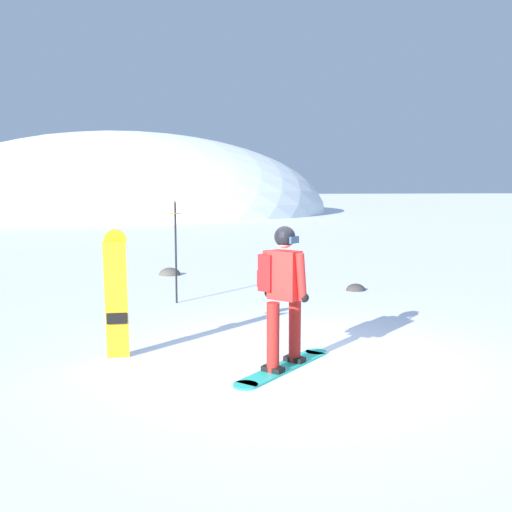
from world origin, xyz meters
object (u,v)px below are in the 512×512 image
Objects in this scene: rock_mid at (356,290)px; spare_snowboard at (116,294)px; snowboarder_main at (282,293)px; piste_marker_near at (176,244)px; rock_dark at (170,275)px.

spare_snowboard is at bearing -137.72° from rock_mid.
snowboarder_main is 0.88× the size of piste_marker_near.
piste_marker_near reaches higher than rock_dark.
rock_mid is (4.59, 4.17, -0.84)m from spare_snowboard.
rock_dark is (-0.07, 3.46, -1.11)m from piste_marker_near.
spare_snowboard is (-1.97, 0.68, -0.08)m from snowboarder_main.
piste_marker_near is 3.64m from rock_dark.
piste_marker_near is (-1.14, 4.15, 0.19)m from snowboarder_main.
rock_dark is at bearing 83.66° from spare_snowboard.
snowboarder_main reaches higher than spare_snowboard.
rock_mid is at bearing 10.50° from piste_marker_near.
piste_marker_near is at bearing -88.90° from rock_dark.
spare_snowboard is 7.03m from rock_dark.
spare_snowboard is at bearing 161.11° from snowboarder_main.
piste_marker_near is (0.84, 3.47, 0.27)m from spare_snowboard.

